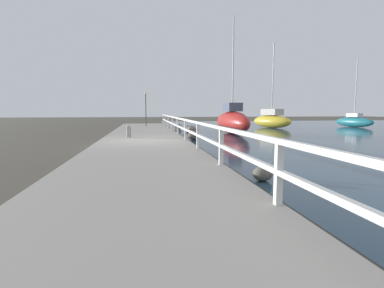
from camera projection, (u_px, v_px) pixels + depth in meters
The scene contains 13 objects.
ground_plane at pixel (144, 146), 13.59m from camera, with size 120.00×120.00×0.00m, color #4C473D.
dock_walkway at pixel (144, 143), 13.57m from camera, with size 4.04×36.00×0.25m.
railing at pixel (186, 126), 13.79m from camera, with size 0.10×32.50×0.96m.
boulder_far_strip at pixel (178, 126), 25.59m from camera, with size 0.64×0.58×0.48m.
boulder_near_dock at pixel (194, 135), 16.31m from camera, with size 0.68×0.61×0.51m.
boulder_mid_strip at pixel (192, 129), 21.91m from camera, with size 0.68×0.61×0.51m.
boulder_water_edge at pixel (263, 174), 6.80m from camera, with size 0.45×0.41×0.34m.
boulder_upstream at pixel (187, 129), 22.43m from camera, with size 0.64×0.58×0.48m.
mooring_bollard at pixel (129, 131), 15.14m from camera, with size 0.24×0.24×0.62m.
dock_lamp at pixel (146, 102), 25.69m from camera, with size 0.24×0.24×2.91m.
sailboat_red at pixel (232, 121), 20.56m from camera, with size 1.68×5.44×7.84m.
sailboat_teal at pixel (354, 121), 28.77m from camera, with size 1.88×4.23×6.42m.
sailboat_yellow at pixel (272, 120), 27.50m from camera, with size 3.08×4.70×7.58m.
Camera 1 is at (0.03, -13.67, 1.60)m, focal length 28.00 mm.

